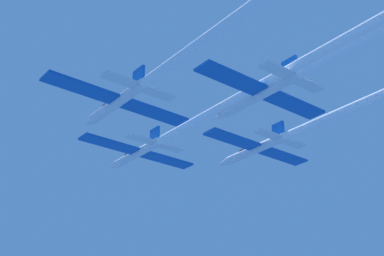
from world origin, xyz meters
name	(u,v)px	position (x,y,z in m)	size (l,w,h in m)	color
jet_lead	(206,115)	(-0.47, -12.34, 0.42)	(14.85, 45.92, 2.46)	silver
jet_left_wing	(201,43)	(-9.50, -22.46, -0.17)	(14.85, 45.01, 2.46)	silver
jet_right_wing	(364,102)	(9.30, -24.06, 0.23)	(14.85, 49.89, 2.46)	silver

